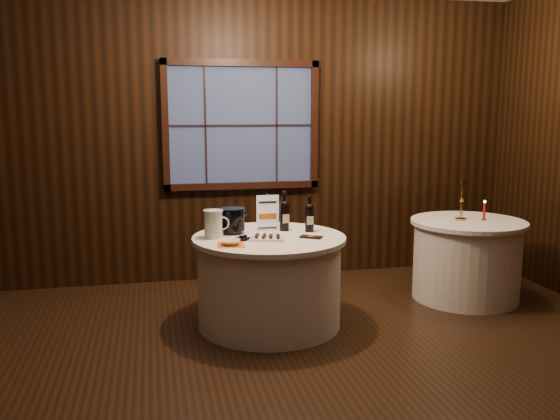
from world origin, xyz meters
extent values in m
plane|color=black|center=(0.00, 0.00, 0.00)|extent=(6.00, 6.00, 0.00)
cube|color=black|center=(0.00, 2.50, 1.50)|extent=(6.00, 0.02, 3.00)
cube|color=#364470|center=(0.00, 2.47, 1.65)|extent=(1.50, 0.01, 1.20)
cylinder|color=white|center=(0.00, 1.00, 0.36)|extent=(1.20, 1.20, 0.73)
cylinder|color=white|center=(0.00, 1.00, 0.75)|extent=(1.28, 1.28, 0.04)
cylinder|color=white|center=(2.00, 1.30, 0.36)|extent=(1.00, 1.00, 0.73)
cylinder|color=white|center=(2.00, 1.30, 0.75)|extent=(1.08, 1.08, 0.04)
cube|color=#BABAC1|center=(0.04, 1.27, 0.78)|extent=(0.17, 0.10, 0.02)
cube|color=#BABAC1|center=(0.04, 1.27, 0.94)|extent=(0.02, 0.02, 0.30)
cube|color=white|center=(0.04, 1.26, 0.94)|extent=(0.20, 0.01, 0.28)
cylinder|color=black|center=(0.18, 1.20, 0.88)|extent=(0.08, 0.08, 0.22)
sphere|color=black|center=(0.18, 1.20, 0.99)|extent=(0.08, 0.08, 0.08)
cylinder|color=black|center=(0.18, 1.20, 1.06)|extent=(0.03, 0.03, 0.10)
cylinder|color=black|center=(0.18, 1.20, 1.11)|extent=(0.04, 0.04, 0.02)
cube|color=beige|center=(0.18, 1.16, 0.88)|extent=(0.06, 0.01, 0.08)
cylinder|color=black|center=(0.38, 1.11, 0.87)|extent=(0.08, 0.08, 0.21)
sphere|color=black|center=(0.38, 1.11, 0.98)|extent=(0.08, 0.08, 0.08)
cylinder|color=black|center=(0.38, 1.11, 1.04)|extent=(0.03, 0.03, 0.09)
cylinder|color=black|center=(0.38, 1.11, 1.08)|extent=(0.03, 0.03, 0.02)
cube|color=beige|center=(0.38, 1.07, 0.87)|extent=(0.06, 0.01, 0.07)
cylinder|color=black|center=(-0.28, 1.18, 0.78)|extent=(0.15, 0.15, 0.03)
cylinder|color=black|center=(-0.28, 1.18, 0.88)|extent=(0.20, 0.20, 0.17)
cylinder|color=black|center=(-0.28, 1.18, 0.98)|extent=(0.21, 0.21, 0.02)
cube|color=white|center=(-0.03, 0.88, 0.78)|extent=(0.33, 0.27, 0.02)
cube|color=black|center=(0.33, 0.86, 0.78)|extent=(0.20, 0.17, 0.01)
cylinder|color=#3A2A15|center=(-0.31, 0.87, 0.79)|extent=(0.07, 0.03, 0.03)
cylinder|color=silver|center=(-0.46, 1.04, 0.88)|extent=(0.15, 0.15, 0.22)
cylinder|color=silver|center=(-0.46, 1.04, 0.99)|extent=(0.16, 0.16, 0.01)
torus|color=silver|center=(-0.38, 1.04, 0.89)|extent=(0.11, 0.03, 0.11)
cube|color=orange|center=(-0.35, 0.75, 0.77)|extent=(0.23, 0.23, 0.00)
imported|color=white|center=(-0.35, 0.75, 0.79)|extent=(0.18, 0.18, 0.04)
cylinder|color=#BA8D3A|center=(1.93, 1.32, 0.78)|extent=(0.11, 0.11, 0.02)
cylinder|color=#BA8D3A|center=(1.93, 1.32, 0.96)|extent=(0.02, 0.02, 0.33)
cylinder|color=#BA8D3A|center=(1.93, 1.32, 1.14)|extent=(0.05, 0.05, 0.03)
cylinder|color=#BA8D3A|center=(2.13, 1.26, 0.78)|extent=(0.05, 0.05, 0.01)
cylinder|color=#A8190C|center=(2.13, 1.26, 0.86)|extent=(0.02, 0.02, 0.16)
sphere|color=#FFB23F|center=(2.13, 1.26, 0.95)|extent=(0.02, 0.02, 0.02)
camera|label=1|loc=(-0.94, -3.73, 1.81)|focal=38.00mm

